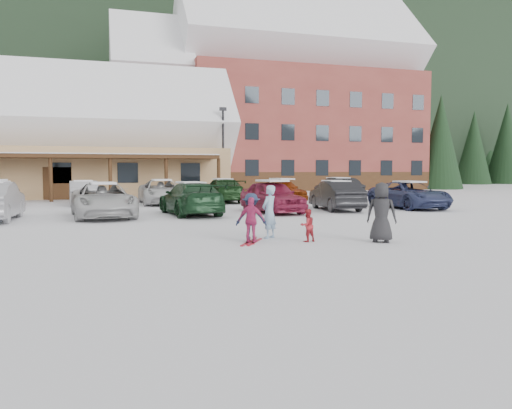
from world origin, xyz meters
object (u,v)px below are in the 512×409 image
object	(u,v)px
parked_car_3	(191,199)
parked_car_9	(83,193)
adult_skier	(269,212)
toddler_red	(307,225)
parked_car_10	(162,192)
parked_car_6	(409,195)
lamp_post	(223,147)
parked_car_5	(336,196)
child_magenta	(252,220)
parked_car_12	(282,190)
child_navy	(251,217)
bystander_dark	(381,212)
alpine_hotel	(281,108)
day_lodge	(34,144)
parked_car_2	(103,200)
parked_car_4	(272,197)
parked_car_13	(338,189)
parked_car_11	(223,191)

from	to	relation	value
parked_car_3	parked_car_9	distance (m)	9.22
adult_skier	toddler_red	distance (m)	1.31
parked_car_9	parked_car_10	xyz separation A→B (m)	(4.37, -0.50, 0.02)
parked_car_10	parked_car_6	bearing A→B (deg)	-30.81
lamp_post	parked_car_5	world-z (taller)	lamp_post
parked_car_5	child_magenta	bearing A→B (deg)	59.32
parked_car_6	parked_car_5	bearing A→B (deg)	178.07
toddler_red	parked_car_12	distance (m)	17.39
child_navy	bystander_dark	distance (m)	3.63
alpine_hotel	adult_skier	xyz separation A→B (m)	(-13.60, -37.11, -7.85)
day_lodge	child_navy	size ratio (longest dim) A/B	21.46
toddler_red	parked_car_12	size ratio (longest dim) A/B	0.22
alpine_hotel	parked_car_2	bearing A→B (deg)	-122.34
parked_car_5	alpine_hotel	bearing A→B (deg)	-97.80
parked_car_4	parked_car_6	size ratio (longest dim) A/B	0.88
adult_skier	child_navy	bearing A→B (deg)	-9.06
bystander_dark	parked_car_13	bearing A→B (deg)	-76.28
parked_car_9	child_magenta	bearing A→B (deg)	102.03
alpine_hotel	lamp_post	world-z (taller)	alpine_hotel
parked_car_10	parked_car_9	bearing A→B (deg)	172.50
toddler_red	parked_car_2	xyz separation A→B (m)	(-5.51, 9.18, 0.27)
lamp_post	parked_car_6	world-z (taller)	lamp_post
parked_car_9	parked_car_10	bearing A→B (deg)	168.80
adult_skier	child_magenta	distance (m)	1.04
adult_skier	child_magenta	world-z (taller)	adult_skier
parked_car_11	parked_car_10	bearing A→B (deg)	12.59
parked_car_3	parked_car_11	bearing A→B (deg)	-118.44
child_navy	parked_car_9	distance (m)	17.31
parked_car_5	parked_car_9	world-z (taller)	parked_car_5
day_lodge	child_navy	world-z (taller)	day_lodge
adult_skier	bystander_dark	size ratio (longest dim) A/B	0.94
day_lodge	parked_car_2	distance (m)	19.77
day_lodge	parked_car_10	distance (m)	14.45
parked_car_3	parked_car_13	xyz separation A→B (m)	(10.90, 7.40, 0.02)
parked_car_2	parked_car_9	xyz separation A→B (m)	(-1.10, 7.94, -0.04)
parked_car_2	parked_car_5	xyz separation A→B (m)	(11.13, 0.60, -0.00)
parked_car_2	parked_car_11	bearing A→B (deg)	43.89
parked_car_13	child_navy	bearing A→B (deg)	57.17
child_magenta	parked_car_12	xyz separation A→B (m)	(6.77, 16.31, 0.09)
parked_car_3	parked_car_5	bearing A→B (deg)	177.73
parked_car_10	child_magenta	bearing A→B (deg)	-88.57
parked_car_2	parked_car_9	distance (m)	8.01
parked_car_10	parked_car_4	bearing A→B (deg)	-60.45
alpine_hotel	adult_skier	size ratio (longest dim) A/B	20.06
child_navy	parked_car_6	distance (m)	14.51
parked_car_5	parked_car_13	xyz separation A→B (m)	(3.52, 6.91, 0.02)
alpine_hotel	parked_car_6	distance (m)	29.61
parked_car_12	parked_car_13	distance (m)	3.94
parked_car_11	parked_car_13	size ratio (longest dim) A/B	1.10
lamp_post	parked_car_11	world-z (taller)	lamp_post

